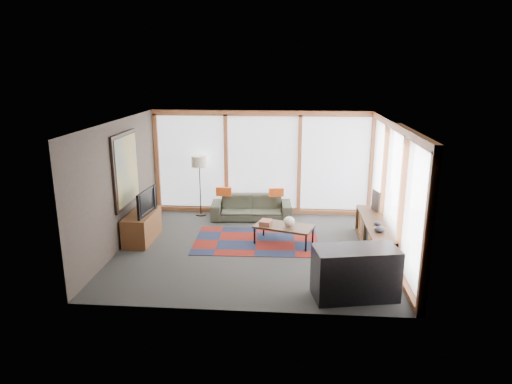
# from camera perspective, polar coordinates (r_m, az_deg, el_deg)

# --- Properties ---
(ground) EXTENTS (5.50, 5.50, 0.00)m
(ground) POSITION_cam_1_polar(r_m,az_deg,el_deg) (9.46, -0.20, -7.08)
(ground) COLOR #292927
(ground) RESTS_ON ground
(room_envelope) EXTENTS (5.52, 5.02, 2.62)m
(room_envelope) POSITION_cam_1_polar(r_m,az_deg,el_deg) (9.51, 3.05, 2.76)
(room_envelope) COLOR #3D342C
(room_envelope) RESTS_ON ground
(rug) EXTENTS (2.68, 1.77, 0.01)m
(rug) POSITION_cam_1_polar(r_m,az_deg,el_deg) (9.84, 0.04, -6.13)
(rug) COLOR maroon
(rug) RESTS_ON ground
(sofa) EXTENTS (2.00, 0.90, 0.57)m
(sofa) POSITION_cam_1_polar(r_m,az_deg,el_deg) (11.21, -0.59, -1.91)
(sofa) COLOR #313428
(sofa) RESTS_ON ground
(pillow_left) EXTENTS (0.38, 0.13, 0.21)m
(pillow_left) POSITION_cam_1_polar(r_m,az_deg,el_deg) (11.17, -4.05, 0.06)
(pillow_left) COLOR #C04715
(pillow_left) RESTS_ON sofa
(pillow_right) EXTENTS (0.38, 0.18, 0.20)m
(pillow_right) POSITION_cam_1_polar(r_m,az_deg,el_deg) (11.10, 2.54, -0.04)
(pillow_right) COLOR #C04715
(pillow_right) RESTS_ON sofa
(floor_lamp) EXTENTS (0.38, 0.38, 1.52)m
(floor_lamp) POSITION_cam_1_polar(r_m,az_deg,el_deg) (11.42, -7.01, 0.76)
(floor_lamp) COLOR black
(floor_lamp) RESTS_ON ground
(coffee_table) EXTENTS (1.32, 0.94, 0.40)m
(coffee_table) POSITION_cam_1_polar(r_m,az_deg,el_deg) (9.67, 3.49, -5.34)
(coffee_table) COLOR #382714
(coffee_table) RESTS_ON ground
(book_stack) EXTENTS (0.27, 0.32, 0.09)m
(book_stack) POSITION_cam_1_polar(r_m,az_deg,el_deg) (9.63, 1.22, -3.83)
(book_stack) COLOR brown
(book_stack) RESTS_ON coffee_table
(vase) EXTENTS (0.29, 0.29, 0.21)m
(vase) POSITION_cam_1_polar(r_m,az_deg,el_deg) (9.55, 4.17, -3.68)
(vase) COLOR beige
(vase) RESTS_ON coffee_table
(bookshelf) EXTENTS (0.43, 2.37, 0.59)m
(bookshelf) POSITION_cam_1_polar(r_m,az_deg,el_deg) (9.62, 14.53, -5.31)
(bookshelf) COLOR #382714
(bookshelf) RESTS_ON ground
(bowl_a) EXTENTS (0.22, 0.22, 0.11)m
(bowl_a) POSITION_cam_1_polar(r_m,az_deg,el_deg) (8.97, 15.18, -4.51)
(bowl_a) COLOR black
(bowl_a) RESTS_ON bookshelf
(bowl_b) EXTENTS (0.17, 0.17, 0.07)m
(bowl_b) POSITION_cam_1_polar(r_m,az_deg,el_deg) (9.34, 14.95, -3.80)
(bowl_b) COLOR black
(bowl_b) RESTS_ON bookshelf
(shelf_picture) EXTENTS (0.12, 0.33, 0.44)m
(shelf_picture) POSITION_cam_1_polar(r_m,az_deg,el_deg) (10.20, 14.75, -1.10)
(shelf_picture) COLOR black
(shelf_picture) RESTS_ON bookshelf
(tv_console) EXTENTS (0.51, 1.22, 0.61)m
(tv_console) POSITION_cam_1_polar(r_m,az_deg,el_deg) (10.10, -14.05, -4.22)
(tv_console) COLOR brown
(tv_console) RESTS_ON ground
(television) EXTENTS (0.21, 0.93, 0.53)m
(television) POSITION_cam_1_polar(r_m,az_deg,el_deg) (9.87, -13.98, -1.19)
(television) COLOR black
(television) RESTS_ON tv_console
(bar_counter) EXTENTS (1.42, 0.87, 0.84)m
(bar_counter) POSITION_cam_1_polar(r_m,az_deg,el_deg) (7.59, 12.31, -9.85)
(bar_counter) COLOR black
(bar_counter) RESTS_ON ground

